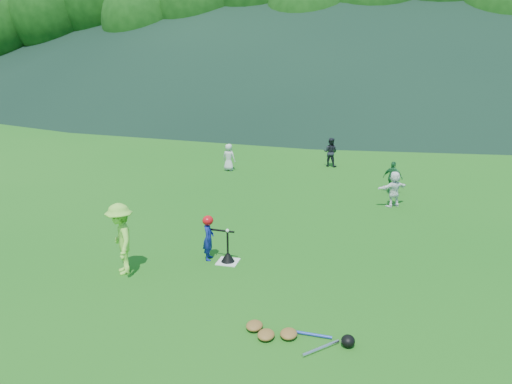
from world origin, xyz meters
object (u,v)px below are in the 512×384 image
home_plate (228,262)px  adult_coach (121,239)px  batter_child (208,238)px  batting_tee (228,257)px  fielder_c (393,178)px  fielder_b (330,152)px  fielder_a (229,157)px  equipment_pile (289,334)px  fielder_d (394,189)px

home_plate → adult_coach: 2.34m
home_plate → batter_child: 0.67m
home_plate → batting_tee: size_ratio=0.66×
fielder_c → fielder_b: bearing=-39.7°
fielder_c → batter_child: bearing=73.3°
fielder_a → home_plate: bearing=117.8°
equipment_pile → fielder_b: bearing=93.1°
fielder_b → equipment_pile: (0.67, -12.37, -0.51)m
batting_tee → home_plate: bearing=0.0°
fielder_d → equipment_pile: size_ratio=0.59×
fielder_b → equipment_pile: size_ratio=0.63×
fielder_a → fielder_d: 6.80m
batter_child → home_plate: bearing=-106.8°
home_plate → batter_child: batter_child is taller
adult_coach → batter_child: bearing=90.3°
fielder_a → equipment_pile: (4.34, -10.74, -0.45)m
batting_tee → fielder_a: bearing=107.1°
home_plate → batting_tee: bearing=0.0°
fielder_d → fielder_a: bearing=-64.8°
batter_child → fielder_c: bearing=-41.6°
home_plate → fielder_d: 6.17m
fielder_b → equipment_pile: 12.40m
adult_coach → fielder_c: size_ratio=1.43×
adult_coach → fielder_c: 9.27m
fielder_a → batting_tee: bearing=117.8°
batter_child → fielder_c: size_ratio=0.94×
home_plate → adult_coach: size_ratio=0.30×
fielder_a → equipment_pile: bearing=122.8°
home_plate → equipment_pile: size_ratio=0.25×
home_plate → equipment_pile: (1.84, -2.59, 0.06)m
home_plate → batting_tee: 0.12m
fielder_b → fielder_d: size_ratio=1.07×
batting_tee → equipment_pile: (1.84, -2.59, -0.06)m
fielder_a → batter_child: bearing=114.9°
adult_coach → fielder_b: bearing=128.1°
batter_child → equipment_pile: 3.53m
home_plate → fielder_a: (-2.50, 8.15, 0.50)m
fielder_b → fielder_c: bearing=135.6°
fielder_a → batting_tee: (2.50, -8.15, -0.38)m
home_plate → fielder_b: bearing=83.2°
fielder_c → fielder_a: bearing=-0.7°
equipment_pile → fielder_a: bearing=112.0°
fielder_a → equipment_pile: 11.59m
batter_child → fielder_a: (-2.04, 8.09, 0.02)m
batter_child → fielder_d: bearing=-48.5°
home_plate → batter_child: (-0.46, 0.06, 0.48)m
fielder_b → fielder_c: (2.35, -3.35, -0.05)m
fielder_b → fielder_d: (2.37, -4.75, -0.04)m
home_plate → equipment_pile: 3.18m
fielder_c → batting_tee: fielder_c is taller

